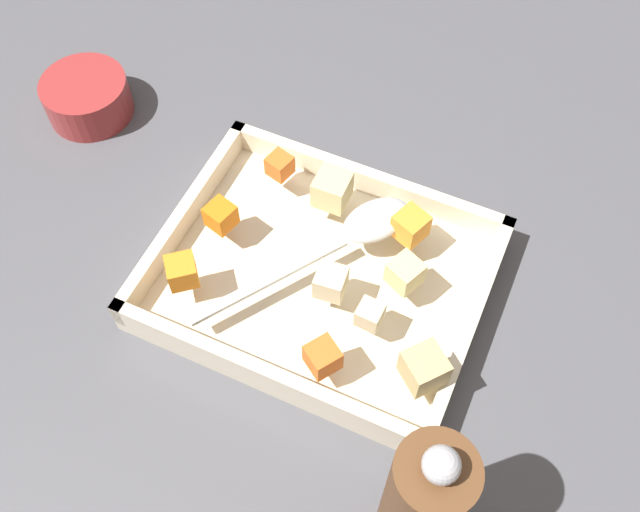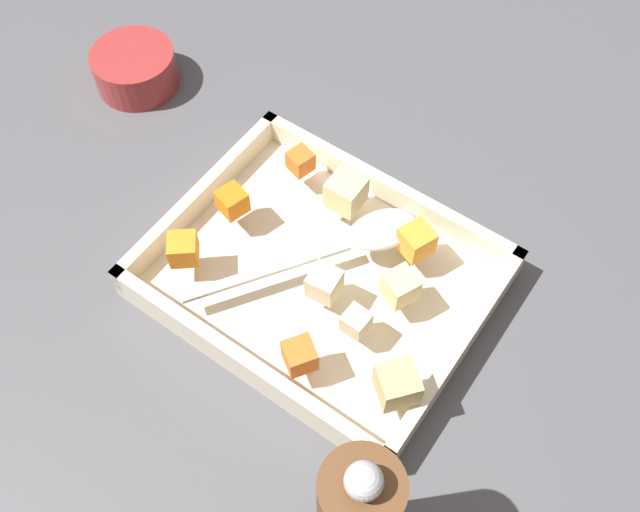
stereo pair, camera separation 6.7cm
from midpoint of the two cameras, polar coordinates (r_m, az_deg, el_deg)
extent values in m
plane|color=#4C4C51|center=(0.72, 3.44, -2.42)|extent=(4.00, 4.00, 0.00)
cube|color=beige|center=(0.71, 2.70, -2.18)|extent=(0.31, 0.25, 0.01)
cube|color=beige|center=(0.65, -3.17, -8.72)|extent=(0.31, 0.01, 0.03)
cube|color=beige|center=(0.75, 7.84, 5.13)|extent=(0.31, 0.01, 0.03)
cube|color=beige|center=(0.75, -6.94, 4.51)|extent=(0.01, 0.25, 0.03)
cube|color=beige|center=(0.67, 13.64, -7.68)|extent=(0.01, 0.25, 0.03)
cube|color=orange|center=(0.71, -4.30, 4.15)|extent=(0.03, 0.03, 0.03)
cube|color=orange|center=(0.62, 1.49, -8.18)|extent=(0.04, 0.04, 0.03)
cube|color=orange|center=(0.74, 1.06, 7.36)|extent=(0.03, 0.03, 0.02)
cube|color=orange|center=(0.69, 10.45, 0.99)|extent=(0.04, 0.04, 0.03)
cube|color=orange|center=(0.68, -8.07, 0.33)|extent=(0.04, 0.04, 0.03)
cube|color=beige|center=(0.64, 5.90, -5.48)|extent=(0.02, 0.02, 0.02)
cube|color=#E0CC89|center=(0.71, 4.80, 4.86)|extent=(0.03, 0.03, 0.03)
cube|color=beige|center=(0.65, 3.28, -2.42)|extent=(0.03, 0.03, 0.03)
cube|color=tan|center=(0.62, 9.34, -10.30)|extent=(0.05, 0.05, 0.03)
cube|color=#E0CC89|center=(0.66, 9.29, -2.66)|extent=(0.04, 0.04, 0.03)
ellipsoid|color=silver|center=(0.69, 7.84, 1.89)|extent=(0.08, 0.08, 0.02)
cube|color=silver|center=(0.67, -1.39, -1.43)|extent=(0.10, 0.14, 0.01)
sphere|color=#B7B7BC|center=(0.44, 8.08, -17.67)|extent=(0.02, 0.02, 0.02)
cylinder|color=maroon|center=(0.89, -12.34, 14.19)|extent=(0.10, 0.10, 0.05)
camera|label=1|loc=(0.03, -87.13, 4.62)|focal=40.28mm
camera|label=2|loc=(0.03, 92.87, -4.62)|focal=40.28mm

